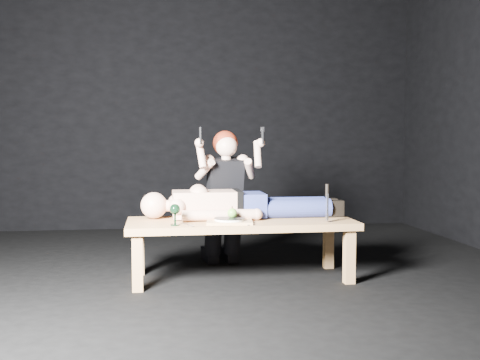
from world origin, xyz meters
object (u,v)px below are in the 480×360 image
Objects in this scene: table at (241,249)px; lying_man at (244,201)px; kneeling_woman at (223,196)px; carving_knife at (327,203)px; serving_tray at (229,222)px; goblet at (175,215)px.

lying_man is at bearing 71.46° from table.
lying_man is at bearing -79.26° from kneeling_woman.
lying_man is at bearing 147.35° from carving_knife.
serving_tray is (-0.16, -0.30, -0.12)m from lying_man.
kneeling_woman is 0.71m from serving_tray.
lying_man is at bearing 62.96° from serving_tray.
carving_knife reaches higher than table.
goblet is at bearing -126.63° from kneeling_woman.
lying_man is 0.36m from serving_tray.
lying_man is 1.43× the size of kneeling_woman.
carving_knife is at bearing 0.34° from goblet.
kneeling_woman is 1.01m from carving_knife.
serving_tray is 0.40m from goblet.
table is at bearing -89.12° from kneeling_woman.
kneeling_woman is 4.13× the size of carving_knife.
lying_man is 5.92× the size of carving_knife.
serving_tray reaches higher than table.
lying_man is 5.08× the size of serving_tray.
lying_man reaches higher than goblet.
carving_knife reaches higher than serving_tray.
lying_man reaches higher than table.
carving_knife is (0.72, -0.05, 0.13)m from serving_tray.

